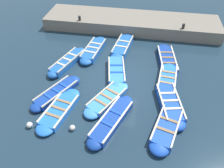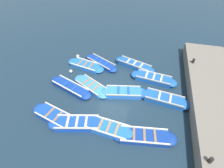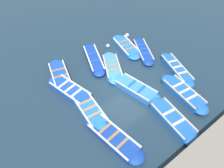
{
  "view_description": "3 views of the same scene",
  "coord_description": "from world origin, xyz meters",
  "px_view_note": "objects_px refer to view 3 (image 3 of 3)",
  "views": [
    {
      "loc": [
        9.66,
        1.25,
        8.56
      ],
      "look_at": [
        0.76,
        -0.27,
        0.47
      ],
      "focal_mm": 35.0,
      "sensor_mm": 36.0,
      "label": 1
    },
    {
      "loc": [
        -1.92,
        8.16,
        9.3
      ],
      "look_at": [
        0.16,
        -0.92,
        0.18
      ],
      "focal_mm": 28.0,
      "sensor_mm": 36.0,
      "label": 2
    },
    {
      "loc": [
        -7.03,
        6.42,
        9.56
      ],
      "look_at": [
        0.12,
        0.81,
        0.51
      ],
      "focal_mm": 35.0,
      "sensor_mm": 36.0,
      "label": 3
    }
  ],
  "objects_px": {
    "boat_drifting": "(113,138)",
    "boat_bow_out": "(70,91)",
    "boat_tucked": "(136,89)",
    "buoy_yellow_far": "(108,46)",
    "boat_broadside": "(176,69)",
    "boat_centre": "(184,93)",
    "boat_outer_right": "(143,51)",
    "boat_end_of_row": "(60,75)",
    "boat_near_quay": "(126,47)",
    "boat_alongside": "(173,119)",
    "boat_far_corner": "(90,110)",
    "boat_outer_left": "(94,59)",
    "boat_stern_in": "(112,67)",
    "buoy_orange_near": "(127,35)"
  },
  "relations": [
    {
      "from": "boat_drifting",
      "to": "boat_bow_out",
      "type": "bearing_deg",
      "value": 0.95
    },
    {
      "from": "boat_tucked",
      "to": "buoy_yellow_far",
      "type": "distance_m",
      "value": 4.79
    },
    {
      "from": "boat_tucked",
      "to": "boat_broadside",
      "type": "xyz_separation_m",
      "value": [
        -0.35,
        -3.26,
        0.03
      ]
    },
    {
      "from": "boat_centre",
      "to": "boat_bow_out",
      "type": "relative_size",
      "value": 1.0
    },
    {
      "from": "boat_outer_right",
      "to": "boat_broadside",
      "type": "relative_size",
      "value": 0.93
    },
    {
      "from": "boat_end_of_row",
      "to": "buoy_yellow_far",
      "type": "xyz_separation_m",
      "value": [
        0.73,
        -4.39,
        -0.05
      ]
    },
    {
      "from": "boat_tucked",
      "to": "boat_outer_right",
      "type": "bearing_deg",
      "value": -50.23
    },
    {
      "from": "boat_near_quay",
      "to": "boat_drifting",
      "type": "relative_size",
      "value": 0.91
    },
    {
      "from": "boat_alongside",
      "to": "boat_far_corner",
      "type": "relative_size",
      "value": 1.06
    },
    {
      "from": "boat_end_of_row",
      "to": "boat_drifting",
      "type": "xyz_separation_m",
      "value": [
        -5.62,
        0.12,
        -0.02
      ]
    },
    {
      "from": "boat_drifting",
      "to": "boat_alongside",
      "type": "distance_m",
      "value": 3.29
    },
    {
      "from": "boat_drifting",
      "to": "boat_outer_left",
      "type": "height_order",
      "value": "boat_outer_left"
    },
    {
      "from": "boat_drifting",
      "to": "boat_far_corner",
      "type": "distance_m",
      "value": 2.11
    },
    {
      "from": "boat_far_corner",
      "to": "buoy_yellow_far",
      "type": "xyz_separation_m",
      "value": [
        4.25,
        -4.47,
        -0.05
      ]
    },
    {
      "from": "boat_centre",
      "to": "boat_near_quay",
      "type": "bearing_deg",
      "value": -4.57
    },
    {
      "from": "boat_outer_left",
      "to": "buoy_yellow_far",
      "type": "xyz_separation_m",
      "value": [
        0.72,
        -1.77,
        -0.05
      ]
    },
    {
      "from": "boat_end_of_row",
      "to": "buoy_yellow_far",
      "type": "bearing_deg",
      "value": -80.53
    },
    {
      "from": "boat_end_of_row",
      "to": "buoy_yellow_far",
      "type": "height_order",
      "value": "boat_end_of_row"
    },
    {
      "from": "boat_tucked",
      "to": "boat_end_of_row",
      "type": "height_order",
      "value": "boat_end_of_row"
    },
    {
      "from": "boat_stern_in",
      "to": "boat_broadside",
      "type": "xyz_separation_m",
      "value": [
        -2.8,
        -3.13,
        0.05
      ]
    },
    {
      "from": "boat_tucked",
      "to": "boat_stern_in",
      "type": "distance_m",
      "value": 2.45
    },
    {
      "from": "buoy_yellow_far",
      "to": "boat_bow_out",
      "type": "bearing_deg",
      "value": 116.99
    },
    {
      "from": "buoy_yellow_far",
      "to": "buoy_orange_near",
      "type": "bearing_deg",
      "value": -84.54
    },
    {
      "from": "boat_outer_left",
      "to": "buoy_yellow_far",
      "type": "height_order",
      "value": "boat_outer_left"
    },
    {
      "from": "boat_centre",
      "to": "boat_near_quay",
      "type": "height_order",
      "value": "boat_centre"
    },
    {
      "from": "boat_outer_left",
      "to": "boat_drifting",
      "type": "bearing_deg",
      "value": 154.11
    },
    {
      "from": "buoy_orange_near",
      "to": "boat_centre",
      "type": "bearing_deg",
      "value": 167.25
    },
    {
      "from": "boat_bow_out",
      "to": "boat_alongside",
      "type": "distance_m",
      "value": 6.01
    },
    {
      "from": "boat_tucked",
      "to": "boat_end_of_row",
      "type": "xyz_separation_m",
      "value": [
        3.86,
        2.99,
        0.01
      ]
    },
    {
      "from": "boat_outer_right",
      "to": "boat_far_corner",
      "type": "relative_size",
      "value": 0.98
    },
    {
      "from": "boat_stern_in",
      "to": "buoy_orange_near",
      "type": "height_order",
      "value": "boat_stern_in"
    },
    {
      "from": "boat_bow_out",
      "to": "boat_drifting",
      "type": "bearing_deg",
      "value": -179.05
    },
    {
      "from": "boat_bow_out",
      "to": "boat_drifting",
      "type": "distance_m",
      "value": 4.02
    },
    {
      "from": "boat_tucked",
      "to": "boat_bow_out",
      "type": "distance_m",
      "value": 3.9
    },
    {
      "from": "boat_bow_out",
      "to": "boat_broadside",
      "type": "distance_m",
      "value": 6.94
    },
    {
      "from": "boat_tucked",
      "to": "boat_drifting",
      "type": "height_order",
      "value": "boat_tucked"
    },
    {
      "from": "boat_drifting",
      "to": "buoy_yellow_far",
      "type": "relative_size",
      "value": 13.94
    },
    {
      "from": "boat_centre",
      "to": "buoy_yellow_far",
      "type": "relative_size",
      "value": 13.41
    },
    {
      "from": "boat_drifting",
      "to": "boat_far_corner",
      "type": "xyz_separation_m",
      "value": [
        2.11,
        -0.03,
        0.02
      ]
    },
    {
      "from": "boat_alongside",
      "to": "boat_far_corner",
      "type": "height_order",
      "value": "boat_alongside"
    },
    {
      "from": "boat_centre",
      "to": "boat_far_corner",
      "type": "distance_m",
      "value": 5.53
    },
    {
      "from": "boat_far_corner",
      "to": "buoy_yellow_far",
      "type": "bearing_deg",
      "value": -46.5
    },
    {
      "from": "boat_outer_right",
      "to": "buoy_yellow_far",
      "type": "relative_size",
      "value": 12.25
    },
    {
      "from": "boat_far_corner",
      "to": "boat_tucked",
      "type": "bearing_deg",
      "value": -96.31
    },
    {
      "from": "boat_drifting",
      "to": "boat_broadside",
      "type": "relative_size",
      "value": 1.05
    },
    {
      "from": "boat_centre",
      "to": "boat_alongside",
      "type": "height_order",
      "value": "same"
    },
    {
      "from": "boat_end_of_row",
      "to": "boat_near_quay",
      "type": "relative_size",
      "value": 0.98
    },
    {
      "from": "boat_near_quay",
      "to": "boat_outer_left",
      "type": "xyz_separation_m",
      "value": [
        0.22,
        2.75,
        0.04
      ]
    },
    {
      "from": "boat_tucked",
      "to": "boat_far_corner",
      "type": "xyz_separation_m",
      "value": [
        0.34,
        3.08,
        0.01
      ]
    },
    {
      "from": "boat_far_corner",
      "to": "boat_broadside",
      "type": "bearing_deg",
      "value": -96.2
    }
  ]
}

